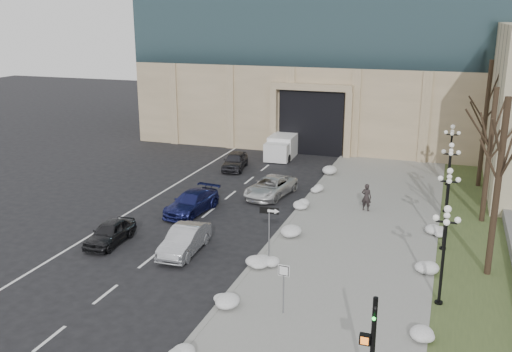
# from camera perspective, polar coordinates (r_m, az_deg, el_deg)

# --- Properties ---
(ground) EXTENTS (160.00, 160.00, 0.00)m
(ground) POSITION_cam_1_polar(r_m,az_deg,el_deg) (23.85, -3.92, -16.21)
(ground) COLOR black
(ground) RESTS_ON ground
(sidewalk) EXTENTS (9.00, 40.00, 0.12)m
(sidewalk) POSITION_cam_1_polar(r_m,az_deg,el_deg) (35.18, 10.37, -5.33)
(sidewalk) COLOR gray
(sidewalk) RESTS_ON ground
(curb) EXTENTS (0.30, 40.00, 0.14)m
(curb) POSITION_cam_1_polar(r_m,az_deg,el_deg) (36.04, 3.27, -4.55)
(curb) COLOR gray
(curb) RESTS_ON ground
(grass_strip) EXTENTS (4.00, 40.00, 0.10)m
(grass_strip) POSITION_cam_1_polar(r_m,az_deg,el_deg) (34.95, 21.00, -6.35)
(grass_strip) COLOR #3B4B25
(grass_strip) RESTS_ON ground
(stone_wall) EXTENTS (0.50, 30.00, 0.70)m
(stone_wall) POSITION_cam_1_polar(r_m,az_deg,el_deg) (36.87, 24.09, -5.03)
(stone_wall) COLOR slate
(stone_wall) RESTS_ON ground
(car_a) EXTENTS (1.68, 3.95, 1.33)m
(car_a) POSITION_cam_1_polar(r_m,az_deg,el_deg) (33.63, -14.40, -5.50)
(car_a) COLOR black
(car_a) RESTS_ON ground
(car_b) EXTENTS (1.73, 4.48, 1.46)m
(car_b) POSITION_cam_1_polar(r_m,az_deg,el_deg) (31.60, -7.15, -6.39)
(car_b) COLOR #A8AAB0
(car_b) RESTS_ON ground
(car_c) EXTENTS (2.56, 5.08, 1.42)m
(car_c) POSITION_cam_1_polar(r_m,az_deg,el_deg) (37.72, -6.46, -2.65)
(car_c) COLOR navy
(car_c) RESTS_ON ground
(car_d) EXTENTS (3.11, 5.38, 1.41)m
(car_d) POSITION_cam_1_polar(r_m,az_deg,el_deg) (40.83, 1.47, -1.09)
(car_d) COLOR silver
(car_d) RESTS_ON ground
(car_e) EXTENTS (2.36, 4.44, 1.44)m
(car_e) POSITION_cam_1_polar(r_m,az_deg,el_deg) (48.01, -2.11, 1.53)
(car_e) COLOR #2E2D32
(car_e) RESTS_ON ground
(pedestrian) EXTENTS (0.74, 0.56, 1.83)m
(pedestrian) POSITION_cam_1_polar(r_m,az_deg,el_deg) (38.18, 10.98, -2.09)
(pedestrian) COLOR black
(pedestrian) RESTS_ON sidewalk
(box_truck) EXTENTS (2.43, 6.34, 1.99)m
(box_truck) POSITION_cam_1_polar(r_m,az_deg,el_deg) (52.52, 2.78, 3.06)
(box_truck) COLOR silver
(box_truck) RESTS_ON ground
(one_way_sign) EXTENTS (1.08, 0.30, 2.88)m
(one_way_sign) POSITION_cam_1_polar(r_m,az_deg,el_deg) (30.02, 1.65, -4.11)
(one_way_sign) COLOR slate
(one_way_sign) RESTS_ON ground
(keep_sign) EXTENTS (0.51, 0.08, 2.40)m
(keep_sign) POSITION_cam_1_polar(r_m,az_deg,el_deg) (24.77, 2.79, -10.22)
(keep_sign) COLOR slate
(keep_sign) RESTS_ON ground
(snow_clump_b) EXTENTS (1.10, 1.60, 0.36)m
(snow_clump_b) POSITION_cam_1_polar(r_m,az_deg,el_deg) (26.16, -3.06, -12.31)
(snow_clump_b) COLOR silver
(snow_clump_b) RESTS_ON sidewalk
(snow_clump_c) EXTENTS (1.10, 1.60, 0.36)m
(snow_clump_c) POSITION_cam_1_polar(r_m,az_deg,el_deg) (29.74, 0.86, -8.64)
(snow_clump_c) COLOR silver
(snow_clump_c) RESTS_ON sidewalk
(snow_clump_d) EXTENTS (1.10, 1.60, 0.36)m
(snow_clump_d) POSITION_cam_1_polar(r_m,az_deg,el_deg) (33.82, 3.27, -5.54)
(snow_clump_d) COLOR silver
(snow_clump_d) RESTS_ON sidewalk
(snow_clump_e) EXTENTS (1.10, 1.60, 0.36)m
(snow_clump_e) POSITION_cam_1_polar(r_m,az_deg,el_deg) (38.06, 4.70, -3.07)
(snow_clump_e) COLOR silver
(snow_clump_e) RESTS_ON sidewalk
(snow_clump_f) EXTENTS (1.10, 1.60, 0.36)m
(snow_clump_f) POSITION_cam_1_polar(r_m,az_deg,el_deg) (41.82, 6.41, -1.36)
(snow_clump_f) COLOR silver
(snow_clump_f) RESTS_ON sidewalk
(snow_clump_g) EXTENTS (1.10, 1.60, 0.36)m
(snow_clump_g) POSITION_cam_1_polar(r_m,az_deg,el_deg) (46.51, 7.42, 0.39)
(snow_clump_g) COLOR silver
(snow_clump_g) RESTS_ON sidewalk
(snow_clump_h) EXTENTS (1.10, 1.60, 0.36)m
(snow_clump_h) POSITION_cam_1_polar(r_m,az_deg,el_deg) (24.69, 15.69, -14.80)
(snow_clump_h) COLOR silver
(snow_clump_h) RESTS_ON sidewalk
(snow_clump_i) EXTENTS (1.10, 1.60, 0.36)m
(snow_clump_i) POSITION_cam_1_polar(r_m,az_deg,el_deg) (30.44, 16.72, -8.76)
(snow_clump_i) COLOR silver
(snow_clump_i) RESTS_ON sidewalk
(snow_clump_j) EXTENTS (1.10, 1.60, 0.36)m
(snow_clump_j) POSITION_cam_1_polar(r_m,az_deg,el_deg) (35.41, 17.59, -5.29)
(snow_clump_j) COLOR silver
(snow_clump_j) RESTS_ON sidewalk
(lamppost_a) EXTENTS (1.18, 1.18, 4.76)m
(lamppost_a) POSITION_cam_1_polar(r_m,az_deg,el_deg) (26.34, 18.33, -6.29)
(lamppost_a) COLOR black
(lamppost_a) RESTS_ON ground
(lamppost_b) EXTENTS (1.18, 1.18, 4.76)m
(lamppost_b) POSITION_cam_1_polar(r_m,az_deg,el_deg) (32.48, 18.60, -2.11)
(lamppost_b) COLOR black
(lamppost_b) RESTS_ON ground
(lamppost_c) EXTENTS (1.18, 1.18, 4.76)m
(lamppost_c) POSITION_cam_1_polar(r_m,az_deg,el_deg) (38.74, 18.78, 0.74)
(lamppost_c) COLOR black
(lamppost_c) RESTS_ON ground
(lamppost_d) EXTENTS (1.18, 1.18, 4.76)m
(lamppost_d) POSITION_cam_1_polar(r_m,az_deg,el_deg) (45.06, 18.91, 2.79)
(lamppost_d) COLOR black
(lamppost_d) RESTS_ON ground
(tree_near) EXTENTS (3.20, 3.20, 9.00)m
(tree_near) POSITION_cam_1_polar(r_m,az_deg,el_deg) (29.44, 23.25, 1.18)
(tree_near) COLOR black
(tree_near) RESTS_ON ground
(tree_mid) EXTENTS (3.20, 3.20, 8.50)m
(tree_mid) POSITION_cam_1_polar(r_m,az_deg,el_deg) (37.30, 22.47, 3.65)
(tree_mid) COLOR black
(tree_mid) RESTS_ON ground
(tree_far) EXTENTS (3.20, 3.20, 9.50)m
(tree_far) POSITION_cam_1_polar(r_m,az_deg,el_deg) (45.07, 22.08, 6.48)
(tree_far) COLOR black
(tree_far) RESTS_ON ground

